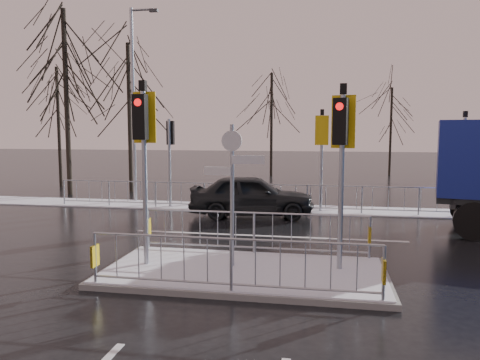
# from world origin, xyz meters

# --- Properties ---
(ground) EXTENTS (120.00, 120.00, 0.00)m
(ground) POSITION_xyz_m (0.00, 0.00, 0.00)
(ground) COLOR black
(ground) RESTS_ON ground
(snow_verge) EXTENTS (30.00, 2.00, 0.04)m
(snow_verge) POSITION_xyz_m (0.00, 8.60, 0.02)
(snow_verge) COLOR white
(snow_verge) RESTS_ON ground
(lane_markings) EXTENTS (8.00, 11.38, 0.01)m
(lane_markings) POSITION_xyz_m (0.00, -0.33, 0.00)
(lane_markings) COLOR silver
(lane_markings) RESTS_ON ground
(traffic_island) EXTENTS (6.00, 3.04, 4.15)m
(traffic_island) POSITION_xyz_m (-0.01, 0.01, 0.39)
(traffic_island) COLOR slate
(traffic_island) RESTS_ON ground
(far_kerb_fixtures) EXTENTS (18.00, 0.65, 3.83)m
(far_kerb_fixtures) POSITION_xyz_m (0.29, 8.09, 1.02)
(far_kerb_fixtures) COLOR #989EA5
(far_kerb_fixtures) RESTS_ON ground
(car_far_lane) EXTENTS (4.64, 2.39, 1.51)m
(car_far_lane) POSITION_xyz_m (-0.93, 6.87, 0.76)
(car_far_lane) COLOR black
(car_far_lane) RESTS_ON ground
(tree_near_a) EXTENTS (4.75, 4.75, 8.97)m
(tree_near_a) POSITION_xyz_m (-10.50, 11.00, 6.11)
(tree_near_a) COLOR black
(tree_near_a) RESTS_ON ground
(tree_near_b) EXTENTS (4.00, 4.00, 7.55)m
(tree_near_b) POSITION_xyz_m (-8.00, 12.50, 5.15)
(tree_near_b) COLOR black
(tree_near_b) RESTS_ON ground
(tree_near_c) EXTENTS (3.50, 3.50, 6.61)m
(tree_near_c) POSITION_xyz_m (-12.50, 13.50, 4.50)
(tree_near_c) COLOR black
(tree_near_c) RESTS_ON ground
(tree_far_a) EXTENTS (3.75, 3.75, 7.08)m
(tree_far_a) POSITION_xyz_m (-2.00, 22.00, 4.82)
(tree_far_a) COLOR black
(tree_far_a) RESTS_ON ground
(tree_far_b) EXTENTS (3.25, 3.25, 6.14)m
(tree_far_b) POSITION_xyz_m (6.00, 24.00, 4.18)
(tree_far_b) COLOR black
(tree_far_b) RESTS_ON ground
(street_lamp_left) EXTENTS (1.25, 0.18, 8.20)m
(street_lamp_left) POSITION_xyz_m (-6.43, 9.50, 4.49)
(street_lamp_left) COLOR #989EA5
(street_lamp_left) RESTS_ON ground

